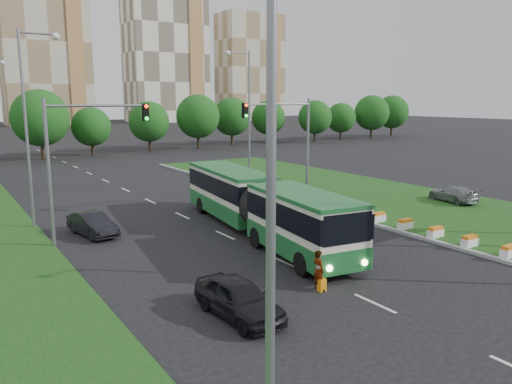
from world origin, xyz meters
TOP-DOWN VIEW (x-y plane):
  - ground at (0.00, 0.00)m, footprint 360.00×360.00m
  - grass_median at (13.00, 8.00)m, footprint 14.00×60.00m
  - median_kerb at (6.05, 8.00)m, footprint 0.30×60.00m
  - lane_markings at (-3.00, 20.00)m, footprint 0.20×100.00m
  - flower_planters at (6.70, -0.30)m, footprint 1.10×15.90m
  - traffic_mast_median at (4.78, 10.00)m, footprint 5.76×0.32m
  - traffic_mast_left at (-10.38, 9.00)m, footprint 5.76×0.32m
  - street_lamps at (-3.00, 10.00)m, footprint 36.00×60.00m
  - tree_line at (10.00, 55.00)m, footprint 120.00×8.00m
  - apartment_tower_ceast at (15.00, 150.00)m, footprint 25.00×15.00m
  - apartment_tower_east at (55.00, 150.00)m, footprint 27.00×15.00m
  - midrise_east at (90.00, 150.00)m, footprint 24.00×14.00m
  - articulated_bus at (-1.30, 5.15)m, footprint 2.80×17.95m
  - car_left_near at (-8.15, -4.12)m, footprint 1.94×4.36m
  - car_left_far at (-9.58, 10.24)m, footprint 2.17×4.33m
  - car_median at (16.31, 4.38)m, footprint 2.34×4.39m
  - pedestrian at (-3.93, -3.64)m, footprint 0.48×0.67m
  - shopping_trolley at (-3.93, -3.88)m, footprint 0.31×0.33m

SIDE VIEW (x-z plane):
  - ground at x=0.00m, z-range 0.00..0.00m
  - lane_markings at x=-3.00m, z-range -0.01..0.01m
  - grass_median at x=13.00m, z-range 0.00..0.15m
  - median_kerb at x=6.05m, z-range 0.00..0.18m
  - shopping_trolley at x=-3.93m, z-range 0.00..0.53m
  - flower_planters at x=6.70m, z-range 0.15..0.75m
  - car_left_far at x=-9.58m, z-range 0.00..1.36m
  - car_left_near at x=-8.15m, z-range 0.00..1.46m
  - car_median at x=16.31m, z-range 0.15..1.36m
  - pedestrian at x=-3.93m, z-range 0.00..1.73m
  - articulated_bus at x=-1.30m, z-range 0.33..3.29m
  - tree_line at x=10.00m, z-range 0.00..9.00m
  - traffic_mast_median at x=4.78m, z-range 1.35..9.35m
  - traffic_mast_left at x=-10.38m, z-range 1.35..9.35m
  - street_lamps at x=-3.00m, z-range 0.00..12.00m
  - midrise_east at x=90.00m, z-range 0.00..40.00m
  - apartment_tower_east at x=55.00m, z-range 0.00..47.00m
  - apartment_tower_ceast at x=15.00m, z-range 0.00..50.00m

